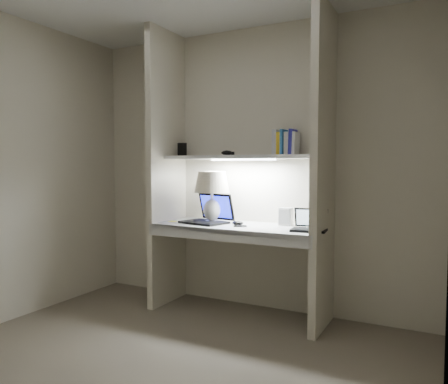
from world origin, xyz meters
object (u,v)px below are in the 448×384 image
Objects in this scene: table_lamp at (212,188)px; speaker at (286,217)px; laptop_netbook at (310,225)px; laptop_main at (209,216)px; book_row at (286,143)px.

table_lamp is 0.70m from speaker.
table_lamp is 0.95m from laptop_netbook.
laptop_main is 0.93m from book_row.
book_row is (0.63, 0.14, 0.39)m from table_lamp.
laptop_netbook is 0.32m from speaker.
book_row is at bearing 26.80° from laptop_main.
book_row is at bearing 134.14° from speaker.
laptop_main is at bearing 170.85° from laptop_netbook.
book_row reaches higher than laptop_main.
table_lamp is 1.57× the size of laptop_netbook.
table_lamp is at bearing -171.26° from speaker.
speaker is (-0.26, 0.19, 0.04)m from laptop_netbook.
laptop_main is 1.55× the size of laptop_netbook.
laptop_netbook reaches higher than speaker.
laptop_netbook is 0.74m from book_row.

